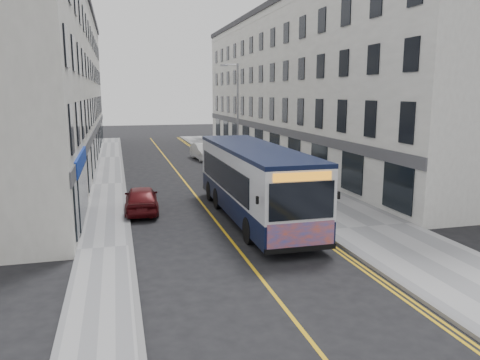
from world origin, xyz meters
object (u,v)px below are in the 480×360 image
bicycle (301,201)px  pedestrian_near (271,158)px  city_bus (254,180)px  pedestrian_far (274,165)px  car_maroon (141,199)px  streetlamp (237,115)px  car_white (204,152)px

bicycle → pedestrian_near: 12.49m
city_bus → bicycle: city_bus is taller
pedestrian_far → car_maroon: (-9.53, -7.43, -0.22)m
bicycle → pedestrian_far: size_ratio=1.29×
car_maroon → city_bus: bearing=155.9°
bicycle → pedestrian_near: (2.48, 12.23, 0.45)m
streetlamp → city_bus: 12.74m
city_bus → car_maroon: 5.84m
city_bus → pedestrian_far: size_ratio=7.55×
streetlamp → bicycle: (0.23, -12.00, -3.73)m
streetlamp → pedestrian_far: (2.09, -2.28, -3.47)m
bicycle → pedestrian_far: bearing=-13.8°
streetlamp → car_maroon: streetlamp is taller
pedestrian_near → car_white: size_ratio=0.44×
car_white → car_maroon: (-6.47, -17.81, -0.04)m
streetlamp → bicycle: size_ratio=3.93×
bicycle → car_white: bearing=0.4°
pedestrian_near → car_maroon: pedestrian_near is taller
pedestrian_far → car_white: (-3.06, 10.37, -0.18)m
streetlamp → car_maroon: (-7.44, -9.71, -3.69)m
city_bus → car_maroon: size_ratio=2.94×
pedestrian_near → car_maroon: bearing=-140.1°
bicycle → pedestrian_near: pedestrian_near is taller
bicycle → car_white: (-1.20, 20.10, 0.07)m
car_maroon → pedestrian_far: bearing=-139.5°
bicycle → car_maroon: bearing=70.3°
pedestrian_far → car_maroon: size_ratio=0.39×
car_white → city_bus: bearing=-99.3°
pedestrian_near → car_white: (-3.68, 7.86, -0.37)m
streetlamp → car_maroon: 12.78m
city_bus → car_white: 20.45m
streetlamp → city_bus: size_ratio=0.67×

